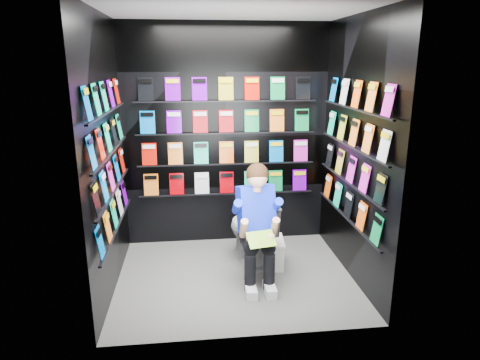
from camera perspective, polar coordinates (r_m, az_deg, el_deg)
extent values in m
plane|color=#595957|center=(4.55, -0.64, -12.81)|extent=(2.40, 2.40, 0.00)
plane|color=white|center=(4.03, -0.75, 21.81)|extent=(2.40, 2.40, 0.00)
cube|color=black|center=(5.07, -1.86, 5.77)|extent=(2.40, 0.04, 2.60)
cube|color=black|center=(3.13, 1.20, -0.42)|extent=(2.40, 0.04, 2.60)
cube|color=black|center=(4.15, -17.43, 2.85)|extent=(0.04, 2.00, 2.60)
cube|color=black|center=(4.38, 15.16, 3.67)|extent=(0.04, 2.00, 2.60)
imported|color=white|center=(4.73, 1.38, -6.76)|extent=(0.56, 0.82, 0.73)
cube|color=silver|center=(4.75, 4.43, -9.73)|extent=(0.23, 0.38, 0.27)
cube|color=silver|center=(4.69, 4.47, -8.06)|extent=(0.25, 0.40, 0.03)
cube|color=green|center=(3.98, 2.86, -7.89)|extent=(0.29, 0.20, 0.11)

